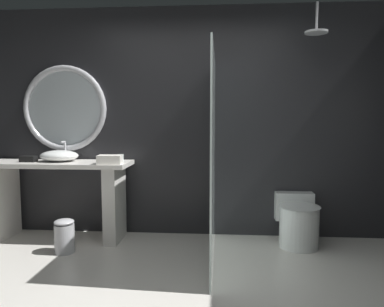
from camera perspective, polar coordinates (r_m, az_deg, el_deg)
The scene contains 11 objects.
back_wall_panel at distance 4.17m, azimuth -0.47°, elevation 4.89°, with size 4.80×0.10×2.60m, color #232326.
vanity_counter at distance 4.30m, azimuth -20.47°, elevation -5.69°, with size 1.61×0.52×0.87m.
vessel_sink at distance 4.26m, azimuth -20.31°, elevation -0.33°, with size 0.42×0.35×0.22m.
tumbler_cup at distance 4.05m, azimuth -11.30°, elevation -0.70°, with size 0.07×0.07×0.08m, color silver.
tissue_box at distance 4.35m, azimuth -24.51°, elevation -0.79°, with size 0.17×0.10×0.06m, color black.
round_wall_mirror at distance 4.44m, azimuth -19.55°, elevation 6.73°, with size 0.99×0.07×0.99m.
shower_glass_panel at distance 3.39m, azimuth 3.32°, elevation -0.66°, with size 0.02×1.46×1.96m, color silver.
rain_shower_head at distance 3.98m, azimuth 19.12°, elevation 18.01°, with size 0.23×0.23×0.30m.
toilet at distance 4.06m, azimuth 16.42°, elevation -10.22°, with size 0.43×0.61×0.53m.
waste_bin at distance 3.92m, azimuth -19.58°, elevation -12.19°, with size 0.20×0.20×0.34m.
folded_hand_towel at distance 3.86m, azimuth -12.92°, elevation -0.95°, with size 0.25×0.15×0.09m, color silver.
Camera 1 is at (0.36, -2.25, 1.35)m, focal length 33.62 mm.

